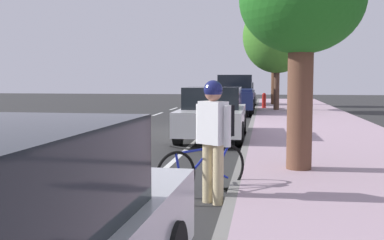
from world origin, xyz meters
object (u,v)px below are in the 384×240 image
parked_sedan_white_mid (213,114)px  fire_hydrant (264,100)px  parked_pickup_dark_blue_far (234,96)px  street_tree_corner (275,53)px  street_tree_far_end (277,36)px  street_tree_mid_block (302,4)px  parked_sedan_grey_farthest (241,94)px  bicycle_at_curb (203,170)px  cyclist_with_backpack (214,128)px

parked_sedan_white_mid → fire_hydrant: bearing=83.7°
parked_pickup_dark_blue_far → street_tree_corner: 7.56m
parked_pickup_dark_blue_far → street_tree_far_end: 3.93m
parked_pickup_dark_blue_far → street_tree_far_end: street_tree_far_end is taller
street_tree_mid_block → street_tree_far_end: (-0.00, 16.66, 0.85)m
parked_sedan_white_mid → parked_pickup_dark_blue_far: bearing=90.2°
parked_sedan_grey_farthest → parked_sedan_white_mid: bearing=-89.9°
street_tree_corner → fire_hydrant: bearing=-99.0°
parked_sedan_grey_farthest → street_tree_mid_block: (2.12, -21.86, 2.33)m
street_tree_mid_block → street_tree_far_end: size_ratio=0.70×
bicycle_at_curb → street_tree_far_end: (1.54, 18.36, 3.55)m
street_tree_corner → fire_hydrant: 4.95m
parked_sedan_grey_farthest → street_tree_mid_block: bearing=-84.5°
street_tree_mid_block → street_tree_corner: bearing=90.0°
parked_sedan_grey_farthest → parked_pickup_dark_blue_far: bearing=-90.0°
street_tree_mid_block → street_tree_far_end: bearing=90.0°
parked_sedan_grey_farthest → bicycle_at_curb: parked_sedan_grey_farthest is taller
parked_pickup_dark_blue_far → street_tree_far_end: (2.12, 1.33, 3.04)m
street_tree_far_end → fire_hydrant: size_ratio=6.81×
cyclist_with_backpack → street_tree_far_end: (1.32, 18.79, 2.87)m
cyclist_with_backpack → parked_sedan_grey_farthest: bearing=91.9°
parked_pickup_dark_blue_far → street_tree_corner: bearing=72.7°
street_tree_mid_block → bicycle_at_curb: bearing=-132.2°
bicycle_at_curb → street_tree_corner: size_ratio=0.31×
parked_sedan_white_mid → street_tree_corner: (2.09, 17.19, 2.60)m
street_tree_corner → bicycle_at_curb: bearing=-93.7°
parked_sedan_white_mid → parked_sedan_grey_farthest: bearing=90.1°
parked_sedan_white_mid → cyclist_with_backpack: (0.77, -7.09, 0.32)m
bicycle_at_curb → parked_sedan_white_mid: bearing=94.7°
parked_sedan_grey_farthest → street_tree_mid_block: size_ratio=1.12×
parked_pickup_dark_blue_far → fire_hydrant: parked_pickup_dark_blue_far is taller
parked_pickup_dark_blue_far → street_tree_corner: (2.12, 6.82, 2.46)m
parked_sedan_white_mid → fire_hydrant: (1.45, 13.16, -0.20)m
bicycle_at_curb → street_tree_mid_block: 3.53m
cyclist_with_backpack → fire_hydrant: size_ratio=2.08×
parked_sedan_grey_farthest → street_tree_corner: (2.12, 0.29, 2.60)m
street_tree_mid_block → street_tree_corner: street_tree_corner is taller
fire_hydrant → bicycle_at_curb: bearing=-92.6°
street_tree_mid_block → street_tree_far_end: 16.68m
parked_sedan_white_mid → fire_hydrant: size_ratio=5.27×
parked_sedan_grey_farthest → street_tree_corner: bearing=7.9°
cyclist_with_backpack → street_tree_corner: street_tree_corner is taller
parked_sedan_white_mid → parked_pickup_dark_blue_far: 10.37m
parked_pickup_dark_blue_far → parked_sedan_grey_farthest: (-0.00, 6.53, -0.15)m
parked_pickup_dark_blue_far → fire_hydrant: bearing=62.1°
parked_pickup_dark_blue_far → street_tree_far_end: bearing=32.1°
parked_pickup_dark_blue_far → cyclist_with_backpack: bearing=-87.4°
parked_sedan_white_mid → cyclist_with_backpack: 7.14m
cyclist_with_backpack → street_tree_mid_block: size_ratio=0.44×
street_tree_mid_block → street_tree_far_end: street_tree_far_end is taller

